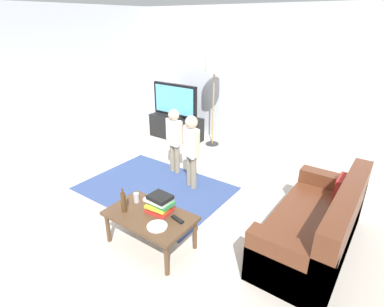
{
  "coord_description": "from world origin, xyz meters",
  "views": [
    {
      "loc": [
        2.37,
        -2.7,
        2.44
      ],
      "look_at": [
        0.0,
        0.6,
        0.65
      ],
      "focal_mm": 28.61,
      "sensor_mm": 36.0,
      "label": 1
    }
  ],
  "objects_px": {
    "tv": "(175,101)",
    "bottle": "(123,202)",
    "child_near_tv": "(174,135)",
    "tv_stand": "(176,128)",
    "floor_lamp": "(214,70)",
    "coffee_table": "(150,218)",
    "couch": "(319,228)",
    "tv_remote": "(177,219)",
    "child_center": "(191,146)",
    "plate": "(157,226)",
    "soda_can": "(137,198)",
    "book_stack": "(160,203)"
  },
  "relations": [
    {
      "from": "tv",
      "to": "bottle",
      "type": "relative_size",
      "value": 3.73
    },
    {
      "from": "child_near_tv",
      "to": "tv",
      "type": "bearing_deg",
      "value": 128.09
    },
    {
      "from": "tv_stand",
      "to": "floor_lamp",
      "type": "xyz_separation_m",
      "value": [
        0.85,
        0.15,
        1.3
      ]
    },
    {
      "from": "tv_stand",
      "to": "coffee_table",
      "type": "relative_size",
      "value": 1.2
    },
    {
      "from": "couch",
      "to": "floor_lamp",
      "type": "bearing_deg",
      "value": 142.79
    },
    {
      "from": "couch",
      "to": "tv_remote",
      "type": "bearing_deg",
      "value": -143.4
    },
    {
      "from": "child_center",
      "to": "plate",
      "type": "xyz_separation_m",
      "value": [
        0.64,
        -1.51,
        -0.27
      ]
    },
    {
      "from": "floor_lamp",
      "to": "soda_can",
      "type": "xyz_separation_m",
      "value": [
        0.8,
        -2.99,
        -1.06
      ]
    },
    {
      "from": "child_center",
      "to": "plate",
      "type": "relative_size",
      "value": 5.28
    },
    {
      "from": "tv_stand",
      "to": "couch",
      "type": "distance_m",
      "value": 4.02
    },
    {
      "from": "child_center",
      "to": "plate",
      "type": "height_order",
      "value": "child_center"
    },
    {
      "from": "child_center",
      "to": "tv_remote",
      "type": "height_order",
      "value": "child_center"
    },
    {
      "from": "book_stack",
      "to": "bottle",
      "type": "height_order",
      "value": "bottle"
    },
    {
      "from": "bottle",
      "to": "plate",
      "type": "xyz_separation_m",
      "value": [
        0.5,
        0.0,
        -0.12
      ]
    },
    {
      "from": "soda_can",
      "to": "floor_lamp",
      "type": "bearing_deg",
      "value": 105.05
    },
    {
      "from": "tv",
      "to": "soda_can",
      "type": "height_order",
      "value": "tv"
    },
    {
      "from": "floor_lamp",
      "to": "soda_can",
      "type": "distance_m",
      "value": 3.28
    },
    {
      "from": "book_stack",
      "to": "tv_remote",
      "type": "height_order",
      "value": "book_stack"
    },
    {
      "from": "tv_remote",
      "to": "soda_can",
      "type": "xyz_separation_m",
      "value": [
        -0.62,
        0.0,
        0.05
      ]
    },
    {
      "from": "tv",
      "to": "soda_can",
      "type": "xyz_separation_m",
      "value": [
        1.65,
        -2.82,
        -0.37
      ]
    },
    {
      "from": "child_center",
      "to": "child_near_tv",
      "type": "bearing_deg",
      "value": 155.03
    },
    {
      "from": "floor_lamp",
      "to": "tv_remote",
      "type": "bearing_deg",
      "value": -64.53
    },
    {
      "from": "couch",
      "to": "tv",
      "type": "bearing_deg",
      "value": 152.14
    },
    {
      "from": "couch",
      "to": "child_near_tv",
      "type": "relative_size",
      "value": 1.62
    },
    {
      "from": "book_stack",
      "to": "plate",
      "type": "distance_m",
      "value": 0.31
    },
    {
      "from": "child_center",
      "to": "coffee_table",
      "type": "bearing_deg",
      "value": -73.18
    },
    {
      "from": "tv_remote",
      "to": "soda_can",
      "type": "height_order",
      "value": "soda_can"
    },
    {
      "from": "bottle",
      "to": "plate",
      "type": "bearing_deg",
      "value": 0.0
    },
    {
      "from": "tv_stand",
      "to": "floor_lamp",
      "type": "height_order",
      "value": "floor_lamp"
    },
    {
      "from": "tv",
      "to": "child_center",
      "type": "bearing_deg",
      "value": -44.91
    },
    {
      "from": "soda_can",
      "to": "child_near_tv",
      "type": "bearing_deg",
      "value": 112.89
    },
    {
      "from": "child_near_tv",
      "to": "bottle",
      "type": "height_order",
      "value": "child_near_tv"
    },
    {
      "from": "tv_stand",
      "to": "book_stack",
      "type": "distance_m",
      "value": 3.47
    },
    {
      "from": "book_stack",
      "to": "soda_can",
      "type": "bearing_deg",
      "value": -177.29
    },
    {
      "from": "soda_can",
      "to": "plate",
      "type": "bearing_deg",
      "value": -22.92
    },
    {
      "from": "coffee_table",
      "to": "bottle",
      "type": "height_order",
      "value": "bottle"
    },
    {
      "from": "plate",
      "to": "floor_lamp",
      "type": "bearing_deg",
      "value": 112.42
    },
    {
      "from": "coffee_table",
      "to": "tv_remote",
      "type": "relative_size",
      "value": 5.88
    },
    {
      "from": "child_center",
      "to": "book_stack",
      "type": "height_order",
      "value": "child_center"
    },
    {
      "from": "plate",
      "to": "couch",
      "type": "bearing_deg",
      "value": 40.33
    },
    {
      "from": "floor_lamp",
      "to": "plate",
      "type": "height_order",
      "value": "floor_lamp"
    },
    {
      "from": "soda_can",
      "to": "book_stack",
      "type": "bearing_deg",
      "value": 2.71
    },
    {
      "from": "child_near_tv",
      "to": "book_stack",
      "type": "xyz_separation_m",
      "value": [
        1.0,
        -1.52,
        -0.14
      ]
    },
    {
      "from": "tv",
      "to": "coffee_table",
      "type": "height_order",
      "value": "tv"
    },
    {
      "from": "tv",
      "to": "child_near_tv",
      "type": "bearing_deg",
      "value": -51.91
    },
    {
      "from": "child_near_tv",
      "to": "bottle",
      "type": "distance_m",
      "value": 1.88
    },
    {
      "from": "plate",
      "to": "child_near_tv",
      "type": "bearing_deg",
      "value": 123.66
    },
    {
      "from": "couch",
      "to": "bottle",
      "type": "height_order",
      "value": "couch"
    },
    {
      "from": "tv",
      "to": "tv_stand",
      "type": "bearing_deg",
      "value": 90.0
    },
    {
      "from": "coffee_table",
      "to": "plate",
      "type": "bearing_deg",
      "value": -28.58
    }
  ]
}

